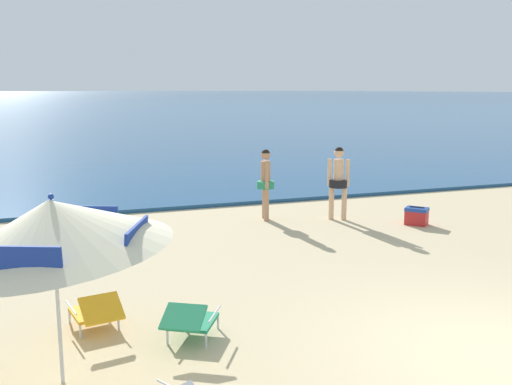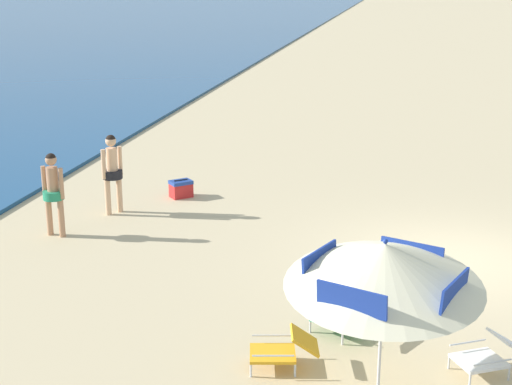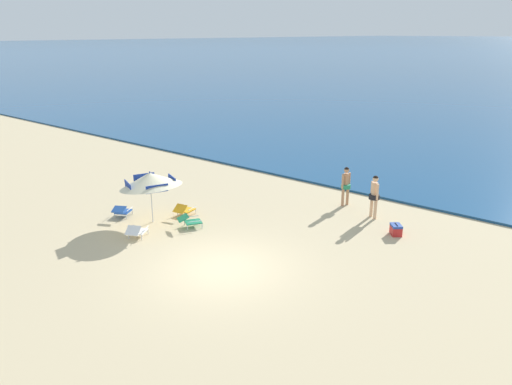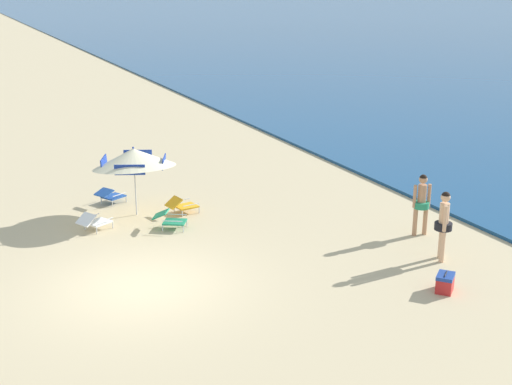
% 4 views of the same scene
% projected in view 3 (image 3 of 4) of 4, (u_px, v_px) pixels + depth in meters
% --- Properties ---
extents(ground_plane, '(800.00, 800.00, 0.00)m').
position_uv_depth(ground_plane, '(222.00, 268.00, 15.59)').
color(ground_plane, tan).
extents(beach_umbrella_striped_main, '(2.53, 2.49, 2.12)m').
position_uv_depth(beach_umbrella_striped_main, '(150.00, 180.00, 18.87)').
color(beach_umbrella_striped_main, silver).
rests_on(beach_umbrella_striped_main, ground).
extents(lounge_chair_under_umbrella, '(0.90, 1.02, 0.51)m').
position_uv_depth(lounge_chair_under_umbrella, '(190.00, 220.00, 18.78)').
color(lounge_chair_under_umbrella, '#1E7F56').
rests_on(lounge_chair_under_umbrella, ground).
extents(lounge_chair_beside_umbrella, '(0.69, 0.98, 0.53)m').
position_uv_depth(lounge_chair_beside_umbrella, '(184.00, 210.00, 19.95)').
color(lounge_chair_beside_umbrella, gold).
rests_on(lounge_chair_beside_umbrella, ground).
extents(lounge_chair_facing_sea, '(0.89, 1.03, 0.53)m').
position_uv_depth(lounge_chair_facing_sea, '(136.00, 231.00, 17.80)').
color(lounge_chair_facing_sea, white).
rests_on(lounge_chair_facing_sea, ground).
extents(lounge_chair_spare_folded, '(0.88, 1.01, 0.50)m').
position_uv_depth(lounge_chair_spare_folded, '(122.00, 211.00, 19.79)').
color(lounge_chair_spare_folded, '#1E4799').
rests_on(lounge_chair_spare_folded, ground).
extents(person_standing_near_shore, '(0.41, 0.49, 1.68)m').
position_uv_depth(person_standing_near_shore, '(346.00, 183.00, 20.96)').
color(person_standing_near_shore, tan).
rests_on(person_standing_near_shore, ground).
extents(person_standing_beside, '(0.45, 0.43, 1.74)m').
position_uv_depth(person_standing_beside, '(374.00, 194.00, 19.53)').
color(person_standing_beside, '#D8A87F').
rests_on(person_standing_beside, ground).
extents(cooler_box, '(0.59, 0.60, 0.43)m').
position_uv_depth(cooler_box, '(396.00, 230.00, 18.10)').
color(cooler_box, red).
rests_on(cooler_box, ground).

